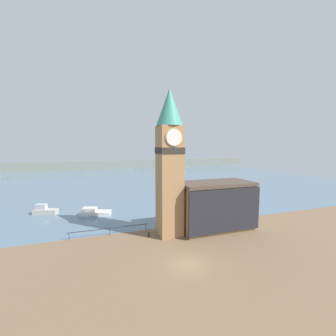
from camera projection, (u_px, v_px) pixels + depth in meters
ground_plane at (187, 264)px, 25.14m from camera, size 160.00×160.00×0.00m
water at (116, 178)px, 92.44m from camera, size 160.00×120.00×0.00m
far_shoreline at (108, 164)px, 129.75m from camera, size 180.00×3.00×5.00m
pier_railing at (109, 229)px, 33.30m from camera, size 11.67×0.08×1.09m
clock_tower at (170, 159)px, 32.52m from camera, size 3.84×3.84×21.37m
pier_building at (216, 205)px, 35.62m from camera, size 11.92×6.01×7.58m
boat_near at (94, 212)px, 43.11m from camera, size 6.13×3.79×1.45m
boat_far at (45, 210)px, 43.57m from camera, size 4.68×2.88×1.99m
mooring_bollard_near at (149, 234)px, 32.69m from camera, size 0.32×0.32×0.77m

